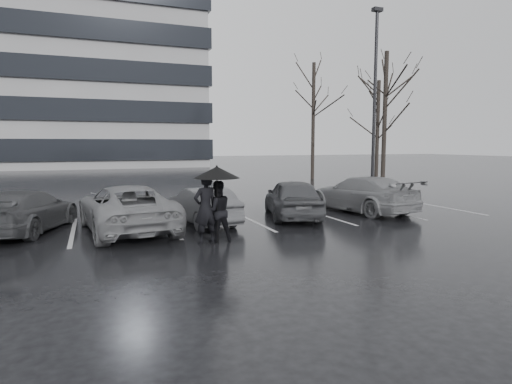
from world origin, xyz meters
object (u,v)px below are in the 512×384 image
object	(u,v)px
car_main	(293,198)
pedestrian_right	(217,211)
car_east	(361,194)
car_west_b	(127,208)
tree_east	(385,120)
car_west_a	(203,205)
pedestrian_left	(205,208)
lamp_post	(374,111)
car_west_c	(25,211)
tree_ne	(377,131)
tree_north	(313,121)

from	to	relation	value
car_main	pedestrian_right	xyz separation A→B (m)	(-3.50, -2.63, 0.12)
car_east	car_west_b	bearing A→B (deg)	-6.22
car_east	tree_east	distance (m)	10.76
car_west_a	pedestrian_left	bearing A→B (deg)	69.57
car_west_a	pedestrian_left	size ratio (longest dim) A/B	1.97
car_main	lamp_post	bearing A→B (deg)	-128.31
car_west_a	pedestrian_right	xyz separation A→B (m)	(-0.26, -2.65, 0.21)
car_main	car_west_b	world-z (taller)	car_main
pedestrian_right	car_west_c	bearing A→B (deg)	-35.54
car_east	tree_east	world-z (taller)	tree_east
car_main	lamp_post	size ratio (longest dim) A/B	0.43
car_main	tree_ne	distance (m)	17.33
pedestrian_left	car_east	bearing A→B (deg)	-173.10
car_main	pedestrian_right	world-z (taller)	pedestrian_right
tree_east	lamp_post	bearing A→B (deg)	-135.69
car_west_b	tree_ne	bearing A→B (deg)	-152.70
car_west_c	pedestrian_left	bearing A→B (deg)	162.87
car_west_a	car_west_c	world-z (taller)	car_west_c
car_west_a	pedestrian_right	distance (m)	2.67
car_main	car_east	size ratio (longest dim) A/B	0.86
pedestrian_left	tree_north	size ratio (longest dim) A/B	0.22
car_main	car_west_a	world-z (taller)	car_main
car_west_a	tree_ne	bearing A→B (deg)	-150.91
car_west_b	car_main	bearing A→B (deg)	176.82
car_west_b	pedestrian_right	distance (m)	3.12
car_west_b	car_west_c	distance (m)	2.93
car_west_a	car_west_b	xyz separation A→B (m)	(-2.40, -0.38, 0.09)
pedestrian_left	tree_ne	xyz separation A→B (m)	(16.19, 14.58, 2.58)
car_west_a	lamp_post	size ratio (longest dim) A/B	0.38
lamp_post	tree_east	size ratio (longest dim) A/B	1.18
car_main	car_west_b	size ratio (longest dim) A/B	0.82
pedestrian_left	pedestrian_right	distance (m)	0.38
lamp_post	tree_east	xyz separation A→B (m)	(2.67, 2.61, -0.30)
car_west_b	tree_east	world-z (taller)	tree_east
tree_ne	car_west_c	bearing A→B (deg)	-151.43
car_west_b	tree_east	distance (m)	17.83
car_east	pedestrian_right	xyz separation A→B (m)	(-6.50, -2.85, 0.13)
pedestrian_right	tree_ne	xyz separation A→B (m)	(15.84, 14.46, 2.69)
tree_east	tree_north	distance (m)	7.08
tree_ne	tree_north	size ratio (longest dim) A/B	0.82
car_west_c	pedestrian_right	xyz separation A→B (m)	(4.93, -3.15, 0.18)
pedestrian_right	car_west_a	bearing A→B (deg)	-98.50
pedestrian_right	lamp_post	world-z (taller)	lamp_post
lamp_post	car_west_a	bearing A→B (deg)	-153.42
car_main	tree_east	xyz separation A→B (m)	(9.84, 7.84, 3.31)
pedestrian_right	lamp_post	xyz separation A→B (m)	(10.66, 7.86, 3.49)
car_east	pedestrian_left	world-z (taller)	pedestrian_left
car_main	car_west_c	size ratio (longest dim) A/B	0.94
tree_north	tree_ne	bearing A→B (deg)	-40.60
tree_ne	car_west_b	bearing A→B (deg)	-145.85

